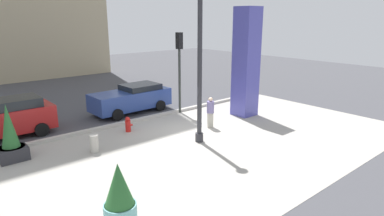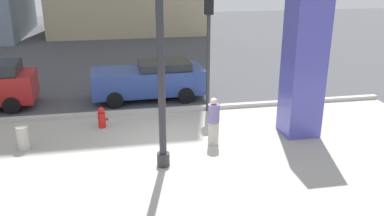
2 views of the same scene
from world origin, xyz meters
name	(u,v)px [view 2 (image 2 of 2)]	position (x,y,z in m)	size (l,w,h in m)	color
ground_plane	(159,105)	(0.00, 4.00, 0.00)	(60.00, 60.00, 0.00)	#47474C
plaza_pavement	(184,178)	(0.00, -2.00, 0.00)	(18.00, 10.00, 0.02)	#ADA89E
curb_strip	(162,110)	(0.00, 3.12, 0.08)	(18.00, 0.24, 0.16)	#B7B2A8
lamp_post	(161,54)	(-0.47, -1.22, 3.22)	(0.44, 0.44, 6.61)	#2D2D33
art_pillar_blue	(305,46)	(4.26, 0.30, 2.96)	(1.11, 1.11, 5.91)	#4C4CAD
fire_hydrant	(102,118)	(-2.22, 2.00, 0.37)	(0.36, 0.26, 0.75)	red
concrete_bollard	(23,138)	(-4.55, 0.65, 0.38)	(0.36, 0.36, 0.75)	#B2ADA3
traffic_light_corner	(209,31)	(1.75, 3.00, 3.07)	(0.28, 0.42, 4.56)	#333833
car_curb_west	(150,79)	(-0.28, 4.92, 0.82)	(4.64, 2.17, 1.57)	#2D4793
pedestrian_crossing	(214,119)	(1.24, -0.11, 0.86)	(0.50, 0.50, 1.56)	#B2AD9E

